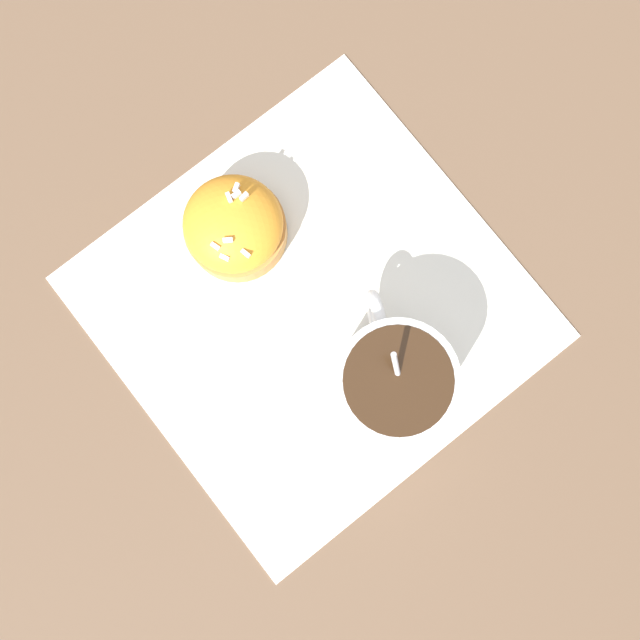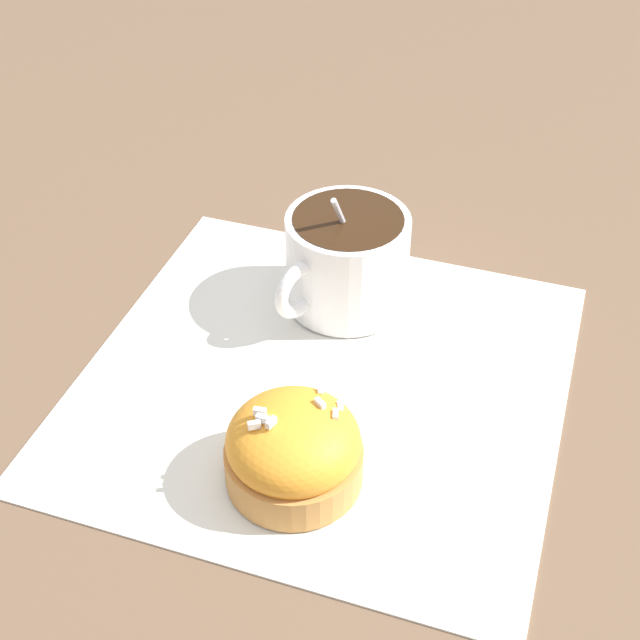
% 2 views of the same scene
% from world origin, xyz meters
% --- Properties ---
extents(ground_plane, '(3.00, 3.00, 0.00)m').
position_xyz_m(ground_plane, '(0.00, 0.00, 0.00)').
color(ground_plane, brown).
extents(paper_napkin, '(0.34, 0.34, 0.00)m').
position_xyz_m(paper_napkin, '(0.00, 0.00, 0.00)').
color(paper_napkin, white).
rests_on(paper_napkin, ground_plane).
extents(coffee_cup, '(0.10, 0.09, 0.09)m').
position_xyz_m(coffee_cup, '(-0.08, 0.00, 0.04)').
color(coffee_cup, white).
rests_on(coffee_cup, paper_napkin).
extents(frosted_pastry, '(0.08, 0.08, 0.06)m').
position_xyz_m(frosted_pastry, '(0.08, -0.00, 0.03)').
color(frosted_pastry, '#C18442').
rests_on(frosted_pastry, paper_napkin).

